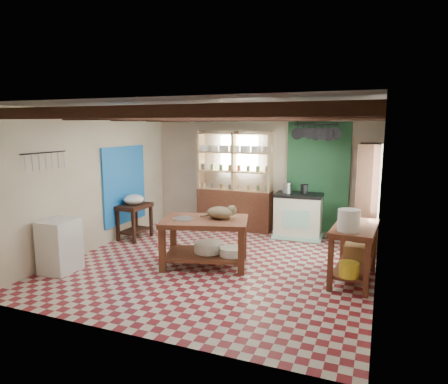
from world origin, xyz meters
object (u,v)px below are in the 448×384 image
at_px(stove, 298,216).
at_px(prep_table, 135,221).
at_px(white_cabinet, 60,246).
at_px(cat, 220,213).
at_px(work_table, 205,242).
at_px(right_counter, 354,253).

relative_size(stove, prep_table, 1.33).
distance_m(stove, white_cabinet, 4.62).
distance_m(stove, prep_table, 3.41).
bearing_deg(cat, work_table, -178.69).
relative_size(white_cabinet, cat, 1.88).
distance_m(stove, cat, 2.35).
xyz_separation_m(work_table, right_counter, (2.36, 0.19, 0.03)).
relative_size(white_cabinet, right_counter, 0.71).
bearing_deg(right_counter, cat, -174.49).
bearing_deg(right_counter, white_cabinet, -159.78).
relative_size(stove, white_cabinet, 1.13).
height_order(white_cabinet, right_counter, right_counter).
bearing_deg(prep_table, right_counter, -7.83).
xyz_separation_m(work_table, white_cabinet, (-2.04, -1.13, 0.03)).
distance_m(prep_table, white_cabinet, 2.05).
xyz_separation_m(prep_table, white_cabinet, (-0.02, -2.05, 0.06)).
distance_m(stove, right_counter, 2.41).
height_order(prep_table, white_cabinet, white_cabinet).
relative_size(stove, right_counter, 0.80).
bearing_deg(white_cabinet, stove, 44.53).
xyz_separation_m(white_cabinet, right_counter, (4.40, 1.32, 0.00)).
distance_m(right_counter, cat, 2.19).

